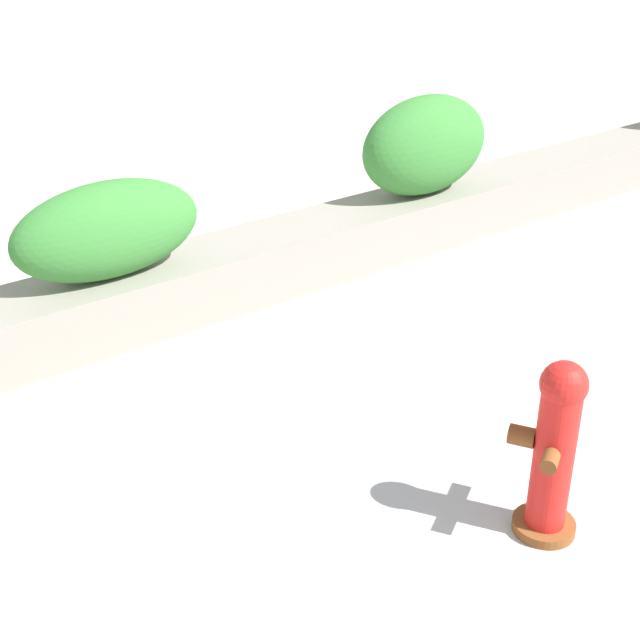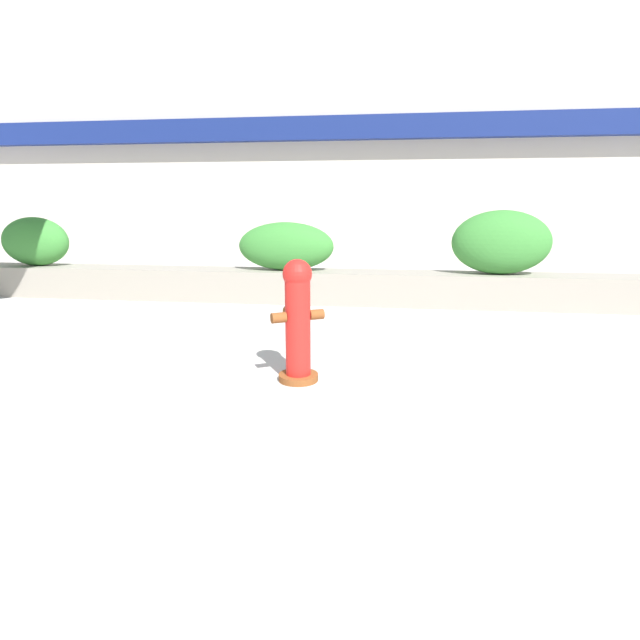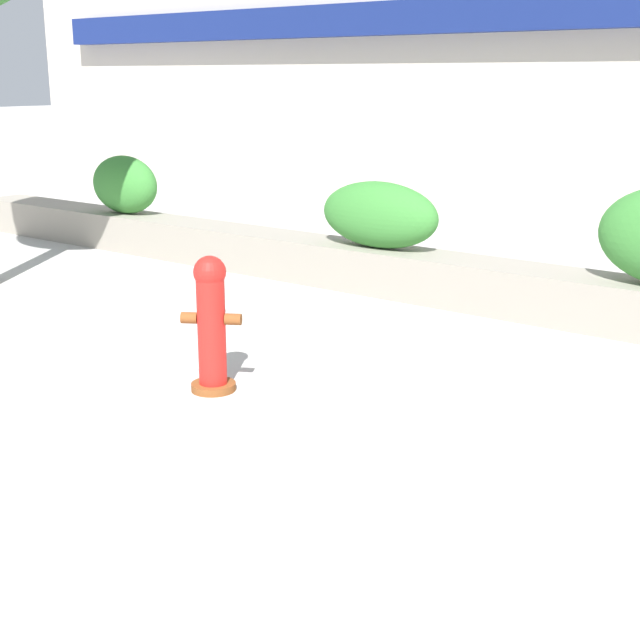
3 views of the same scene
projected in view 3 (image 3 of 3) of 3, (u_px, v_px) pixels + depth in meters
The scene contains 5 objects.
ground_plane at pixel (7, 540), 4.77m from camera, with size 120.00×120.00×0.00m, color #BCB7B2.
planter_wall_low at pixel (507, 289), 9.30m from camera, with size 18.00×0.70×0.50m, color gray.
hedge_bush_0 at pixel (125, 185), 12.61m from camera, with size 1.19×0.58×0.82m, color #387F33.
hedge_bush_1 at pixel (379, 215), 10.08m from camera, with size 1.52×0.57×0.75m, color #387F33.
fire_hydrant at pixel (212, 323), 6.89m from camera, with size 0.48×0.48×1.08m.
Camera 3 is at (3.94, -2.39, 2.40)m, focal length 50.00 mm.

